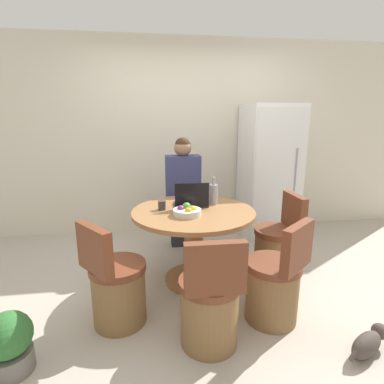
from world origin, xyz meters
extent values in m
plane|color=#B2A899|center=(0.00, 0.00, 0.00)|extent=(12.00, 12.00, 0.00)
cube|color=beige|center=(0.00, 1.67, 1.30)|extent=(7.00, 0.06, 2.60)
cube|color=white|center=(1.09, 1.27, 0.87)|extent=(0.66, 0.70, 1.74)
cube|color=silver|center=(1.09, 0.92, 0.87)|extent=(0.64, 0.01, 1.64)
cylinder|color=gray|center=(1.29, 0.91, 0.96)|extent=(0.02, 0.02, 0.52)
cylinder|color=olive|center=(-0.07, 0.17, 0.03)|extent=(0.55, 0.55, 0.05)
cylinder|color=olive|center=(-0.07, 0.17, 0.37)|extent=(0.18, 0.18, 0.64)
cylinder|color=olive|center=(-0.07, 0.17, 0.71)|extent=(1.15, 1.15, 0.04)
cylinder|color=brown|center=(0.77, 0.19, 0.22)|extent=(0.41, 0.41, 0.44)
cylinder|color=brown|center=(0.77, 0.19, 0.47)|extent=(0.43, 0.43, 0.06)
cube|color=brown|center=(0.94, 0.20, 0.67)|extent=(0.08, 0.39, 0.35)
cylinder|color=brown|center=(0.46, -0.47, 0.22)|extent=(0.41, 0.41, 0.44)
cylinder|color=brown|center=(0.46, -0.47, 0.47)|extent=(0.43, 0.43, 0.06)
cube|color=brown|center=(0.57, -0.61, 0.67)|extent=(0.34, 0.30, 0.35)
cylinder|color=brown|center=(-0.07, -0.67, 0.22)|extent=(0.41, 0.41, 0.44)
cylinder|color=brown|center=(-0.07, -0.67, 0.47)|extent=(0.43, 0.43, 0.06)
cube|color=brown|center=(-0.08, -0.84, 0.67)|extent=(0.39, 0.07, 0.35)
cylinder|color=brown|center=(-0.73, -0.35, 0.22)|extent=(0.41, 0.41, 0.44)
cylinder|color=brown|center=(-0.73, -0.35, 0.47)|extent=(0.43, 0.43, 0.06)
cube|color=brown|center=(-0.86, -0.46, 0.67)|extent=(0.30, 0.35, 0.35)
cube|color=#2D2D38|center=(-0.09, 1.07, 0.25)|extent=(0.28, 0.16, 0.49)
cube|color=#2D2D38|center=(-0.09, 1.01, 0.56)|extent=(0.32, 0.36, 0.14)
cube|color=navy|center=(-0.09, 0.93, 0.89)|extent=(0.40, 0.22, 0.52)
sphere|color=#936B51|center=(-0.09, 0.93, 1.24)|extent=(0.20, 0.20, 0.20)
sphere|color=#382314|center=(-0.09, 0.93, 1.27)|extent=(0.18, 0.18, 0.18)
cube|color=#232328|center=(-0.07, 0.33, 0.74)|extent=(0.33, 0.21, 0.02)
cube|color=black|center=(-0.07, 0.23, 0.86)|extent=(0.33, 0.01, 0.23)
cylinder|color=beige|center=(-0.15, 0.03, 0.76)|extent=(0.25, 0.25, 0.05)
sphere|color=gold|center=(-0.09, 0.02, 0.79)|extent=(0.06, 0.06, 0.06)
sphere|color=#4C9333|center=(-0.14, 0.09, 0.79)|extent=(0.08, 0.08, 0.08)
sphere|color=#7A2D5B|center=(-0.20, 0.04, 0.79)|extent=(0.06, 0.06, 0.06)
sphere|color=orange|center=(-0.14, -0.03, 0.79)|extent=(0.06, 0.06, 0.06)
cylinder|color=#383333|center=(-0.36, 0.23, 0.78)|extent=(0.07, 0.07, 0.09)
cylinder|color=#9999A3|center=(0.16, 0.35, 0.83)|extent=(0.08, 0.08, 0.20)
cylinder|color=#9999A3|center=(0.16, 0.35, 0.97)|extent=(0.03, 0.03, 0.08)
ellipsoid|color=#473D38|center=(0.95, -0.94, 0.08)|extent=(0.33, 0.24, 0.16)
sphere|color=#473D38|center=(1.11, -0.86, 0.11)|extent=(0.11, 0.11, 0.11)
cylinder|color=#473D38|center=(0.83, -1.00, 0.10)|extent=(0.13, 0.08, 0.10)
cylinder|color=slate|center=(-1.36, -0.75, 0.07)|extent=(0.26, 0.26, 0.14)
sphere|color=#2D662D|center=(-1.36, -0.75, 0.27)|extent=(0.29, 0.29, 0.29)
camera|label=1|loc=(-0.44, -2.48, 1.56)|focal=28.00mm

